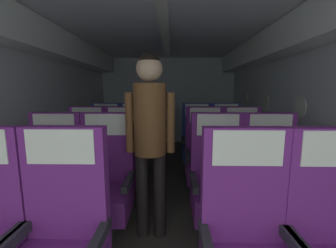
{
  "coord_description": "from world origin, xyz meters",
  "views": [
    {
      "loc": [
        0.1,
        0.27,
        1.33
      ],
      "look_at": [
        0.06,
        2.81,
        0.95
      ],
      "focal_mm": 23.04,
      "sensor_mm": 36.0,
      "label": 1
    }
  ],
  "objects_px": {
    "seat_b_right_aisle": "(271,185)",
    "seat_c_left_aisle": "(123,158)",
    "seat_a_left_aisle": "(59,246)",
    "seat_d_right_window": "(197,143)",
    "seat_c_right_aisle": "(242,158)",
    "flight_attendant": "(150,126)",
    "seat_b_left_window": "(54,184)",
    "seat_c_right_window": "(205,158)",
    "seat_d_right_aisle": "(226,143)",
    "seat_d_left_aisle": "(134,143)",
    "seat_c_left_window": "(87,157)",
    "seat_b_left_aisle": "(106,184)",
    "seat_b_right_window": "(218,185)",
    "seat_d_left_window": "(106,143)"
  },
  "relations": [
    {
      "from": "seat_d_right_aisle",
      "to": "seat_d_right_window",
      "type": "height_order",
      "value": "same"
    },
    {
      "from": "seat_d_left_window",
      "to": "seat_c_right_aisle",
      "type": "bearing_deg",
      "value": -22.02
    },
    {
      "from": "seat_b_left_aisle",
      "to": "flight_attendant",
      "type": "bearing_deg",
      "value": -6.11
    },
    {
      "from": "seat_b_left_aisle",
      "to": "seat_d_right_aisle",
      "type": "bearing_deg",
      "value": 46.85
    },
    {
      "from": "seat_d_right_aisle",
      "to": "flight_attendant",
      "type": "relative_size",
      "value": 0.68
    },
    {
      "from": "seat_a_left_aisle",
      "to": "seat_d_right_window",
      "type": "height_order",
      "value": "same"
    },
    {
      "from": "seat_c_right_aisle",
      "to": "flight_attendant",
      "type": "bearing_deg",
      "value": -141.85
    },
    {
      "from": "seat_d_left_window",
      "to": "flight_attendant",
      "type": "height_order",
      "value": "flight_attendant"
    },
    {
      "from": "seat_c_right_aisle",
      "to": "seat_b_right_window",
      "type": "bearing_deg",
      "value": -120.66
    },
    {
      "from": "seat_b_right_window",
      "to": "seat_c_right_window",
      "type": "distance_m",
      "value": 0.8
    },
    {
      "from": "seat_b_left_aisle",
      "to": "seat_b_right_aisle",
      "type": "relative_size",
      "value": 1.0
    },
    {
      "from": "seat_c_right_window",
      "to": "seat_d_right_aisle",
      "type": "xyz_separation_m",
      "value": [
        0.48,
        0.82,
        0.0
      ]
    },
    {
      "from": "seat_a_left_aisle",
      "to": "seat_b_right_window",
      "type": "xyz_separation_m",
      "value": [
        1.06,
        0.83,
        0.0
      ]
    },
    {
      "from": "seat_b_left_aisle",
      "to": "seat_a_left_aisle",
      "type": "bearing_deg",
      "value": -90.73
    },
    {
      "from": "seat_c_left_window",
      "to": "seat_d_left_aisle",
      "type": "bearing_deg",
      "value": 59.06
    },
    {
      "from": "seat_c_left_aisle",
      "to": "flight_attendant",
      "type": "relative_size",
      "value": 0.68
    },
    {
      "from": "seat_b_right_aisle",
      "to": "seat_c_left_aisle",
      "type": "bearing_deg",
      "value": 152.61
    },
    {
      "from": "seat_c_left_aisle",
      "to": "seat_d_left_aisle",
      "type": "relative_size",
      "value": 1.0
    },
    {
      "from": "seat_c_left_aisle",
      "to": "seat_c_right_window",
      "type": "distance_m",
      "value": 1.07
    },
    {
      "from": "seat_b_left_window",
      "to": "seat_d_right_aisle",
      "type": "xyz_separation_m",
      "value": [
        2.02,
        1.63,
        0.0
      ]
    },
    {
      "from": "seat_a_left_aisle",
      "to": "seat_d_right_window",
      "type": "bearing_deg",
      "value": 66.96
    },
    {
      "from": "seat_a_left_aisle",
      "to": "seat_d_left_aisle",
      "type": "xyz_separation_m",
      "value": [
        -0.0,
        2.46,
        0.0
      ]
    },
    {
      "from": "seat_a_left_aisle",
      "to": "seat_c_right_window",
      "type": "distance_m",
      "value": 1.94
    },
    {
      "from": "seat_d_right_aisle",
      "to": "seat_c_right_window",
      "type": "bearing_deg",
      "value": -120.22
    },
    {
      "from": "seat_b_left_window",
      "to": "seat_c_right_window",
      "type": "height_order",
      "value": "same"
    },
    {
      "from": "flight_attendant",
      "to": "seat_d_right_window",
      "type": "bearing_deg",
      "value": -88.16
    },
    {
      "from": "seat_a_left_aisle",
      "to": "seat_c_left_window",
      "type": "distance_m",
      "value": 1.71
    },
    {
      "from": "seat_d_left_window",
      "to": "seat_d_right_window",
      "type": "xyz_separation_m",
      "value": [
        1.54,
        0.01,
        0.0
      ]
    },
    {
      "from": "seat_c_right_aisle",
      "to": "seat_d_left_window",
      "type": "xyz_separation_m",
      "value": [
        -2.03,
        0.82,
        0.0
      ]
    },
    {
      "from": "seat_b_right_window",
      "to": "seat_d_left_aisle",
      "type": "distance_m",
      "value": 1.95
    },
    {
      "from": "seat_b_right_window",
      "to": "seat_d_right_aisle",
      "type": "bearing_deg",
      "value": 73.53
    },
    {
      "from": "seat_c_left_window",
      "to": "flight_attendant",
      "type": "relative_size",
      "value": 0.68
    },
    {
      "from": "seat_b_left_aisle",
      "to": "seat_b_right_window",
      "type": "xyz_separation_m",
      "value": [
        1.05,
        0.01,
        0.0
      ]
    },
    {
      "from": "seat_c_left_window",
      "to": "seat_a_left_aisle",
      "type": "bearing_deg",
      "value": -73.23
    },
    {
      "from": "seat_c_left_window",
      "to": "seat_c_left_aisle",
      "type": "xyz_separation_m",
      "value": [
        0.49,
        -0.02,
        0.0
      ]
    },
    {
      "from": "seat_d_right_window",
      "to": "seat_b_left_window",
      "type": "bearing_deg",
      "value": -132.85
    },
    {
      "from": "seat_c_right_aisle",
      "to": "seat_c_right_window",
      "type": "height_order",
      "value": "same"
    },
    {
      "from": "seat_d_right_window",
      "to": "flight_attendant",
      "type": "xyz_separation_m",
      "value": [
        -0.61,
        -1.7,
        0.56
      ]
    },
    {
      "from": "seat_d_left_aisle",
      "to": "seat_b_left_window",
      "type": "bearing_deg",
      "value": -106.24
    },
    {
      "from": "seat_b_left_aisle",
      "to": "seat_d_right_aisle",
      "type": "distance_m",
      "value": 2.24
    },
    {
      "from": "seat_b_left_window",
      "to": "seat_b_right_aisle",
      "type": "height_order",
      "value": "same"
    },
    {
      "from": "seat_b_left_aisle",
      "to": "seat_b_right_window",
      "type": "bearing_deg",
      "value": 0.28
    },
    {
      "from": "seat_d_left_aisle",
      "to": "flight_attendant",
      "type": "distance_m",
      "value": 1.83
    },
    {
      "from": "seat_b_left_window",
      "to": "seat_d_right_window",
      "type": "bearing_deg",
      "value": 47.15
    },
    {
      "from": "seat_d_right_aisle",
      "to": "seat_a_left_aisle",
      "type": "bearing_deg",
      "value": -122.14
    },
    {
      "from": "seat_d_right_aisle",
      "to": "seat_d_left_aisle",
      "type": "bearing_deg",
      "value": 179.79
    },
    {
      "from": "seat_b_right_aisle",
      "to": "seat_c_left_window",
      "type": "bearing_deg",
      "value": 158.02
    },
    {
      "from": "seat_b_left_aisle",
      "to": "flight_attendant",
      "type": "xyz_separation_m",
      "value": [
        0.43,
        -0.05,
        0.56
      ]
    },
    {
      "from": "seat_b_left_aisle",
      "to": "seat_d_right_window",
      "type": "distance_m",
      "value": 1.95
    },
    {
      "from": "seat_c_right_aisle",
      "to": "seat_d_right_aisle",
      "type": "height_order",
      "value": "same"
    }
  ]
}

